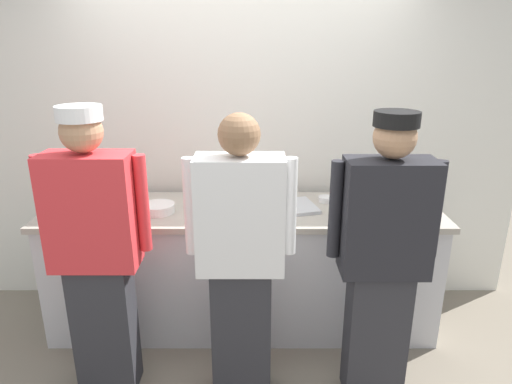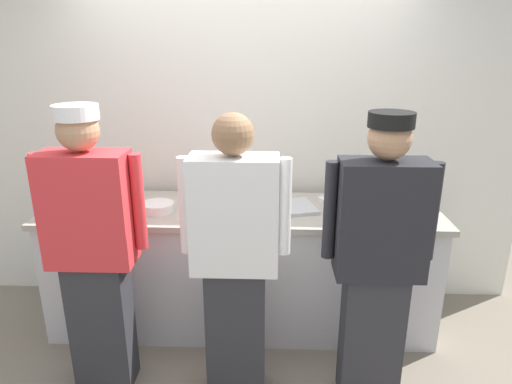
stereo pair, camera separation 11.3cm
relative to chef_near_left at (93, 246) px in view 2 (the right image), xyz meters
The scene contains 18 objects.
ground_plane 1.26m from the chef_near_left, 19.04° to the left, with size 9.00×9.00×0.00m, color slate.
wall_back 1.46m from the chef_near_left, 55.00° to the left, with size 4.35×0.10×2.64m.
prep_counter 1.14m from the chef_near_left, 39.31° to the left, with size 2.77×0.73×0.92m.
chef_near_left is the anchor object (origin of this frame).
chef_center 0.82m from the chef_near_left, ahead, with size 0.62×0.24×1.70m.
chef_far_right 1.61m from the chef_near_left, ahead, with size 0.62×0.24×1.71m.
plate_stack_front 0.63m from the chef_near_left, 68.29° to the left, with size 0.22×0.22×0.06m.
plate_stack_rear 0.88m from the chef_near_left, 50.25° to the left, with size 0.24×0.24×0.07m.
mixing_bowl_steel 1.84m from the chef_near_left, 19.48° to the left, with size 0.33×0.33×0.12m, color #B7BABF.
sheet_tray 1.27m from the chef_near_left, 30.65° to the left, with size 0.46×0.32×0.02m, color #B7BABF.
squeeze_bottle_primary 1.11m from the chef_near_left, 47.59° to the left, with size 0.06×0.06×0.19m.
squeeze_bottle_secondary 0.81m from the chef_near_left, 117.23° to the left, with size 0.05×0.05×0.20m.
squeeze_bottle_spare 0.67m from the chef_near_left, 84.09° to the left, with size 0.06×0.06×0.20m.
ramekin_orange_sauce 2.11m from the chef_near_left, 24.28° to the left, with size 0.11×0.11×0.05m.
ramekin_yellow_sauce 1.63m from the chef_near_left, 29.62° to the left, with size 0.10×0.10×0.04m.
ramekin_green_sauce 0.75m from the chef_near_left, 101.46° to the left, with size 0.09×0.09×0.05m.
ramekin_red_sauce 0.52m from the chef_near_left, 109.80° to the left, with size 0.11×0.11×0.05m.
chefs_knife 1.03m from the chef_near_left, 36.38° to the left, with size 0.28×0.03×0.02m.
Camera 2 is at (0.21, -2.59, 2.04)m, focal length 31.65 mm.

